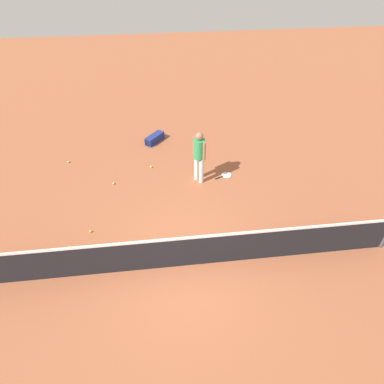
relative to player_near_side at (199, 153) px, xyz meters
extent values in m
plane|color=#9E5638|center=(0.81, 3.26, -1.01)|extent=(40.00, 40.00, 0.00)
cube|color=black|center=(0.81, 3.26, -0.55)|extent=(10.00, 0.02, 0.91)
cube|color=white|center=(0.81, 3.26, -0.07)|extent=(10.00, 0.04, 0.06)
cylinder|color=white|center=(-0.06, 0.09, -0.58)|extent=(0.19, 0.19, 0.85)
cylinder|color=white|center=(0.06, -0.09, -0.58)|extent=(0.19, 0.19, 0.85)
cylinder|color=#339959|center=(0.00, 0.00, 0.15)|extent=(0.47, 0.47, 0.62)
cylinder|color=#9E704C|center=(-0.12, 0.18, 0.17)|extent=(0.13, 0.13, 0.58)
cylinder|color=#9E704C|center=(0.12, -0.18, 0.17)|extent=(0.13, 0.13, 0.58)
sphere|color=#9E704C|center=(0.00, 0.00, 0.58)|extent=(0.32, 0.32, 0.23)
torus|color=white|center=(-0.92, -0.15, -1.00)|extent=(0.41, 0.41, 0.02)
cylinder|color=silver|center=(-0.92, -0.15, -1.00)|extent=(0.35, 0.35, 0.00)
cylinder|color=black|center=(-0.66, -0.04, -0.99)|extent=(0.27, 0.14, 0.03)
sphere|color=#C6E033|center=(1.47, -0.86, -0.98)|extent=(0.07, 0.07, 0.07)
sphere|color=#C6E033|center=(2.64, -0.11, -0.98)|extent=(0.07, 0.07, 0.07)
sphere|color=#C6E033|center=(4.22, -1.49, -0.98)|extent=(0.07, 0.07, 0.07)
sphere|color=#C6E033|center=(3.13, 1.89, -0.98)|extent=(0.07, 0.07, 0.07)
sphere|color=#C6E033|center=(3.61, 2.39, -0.98)|extent=(0.07, 0.07, 0.07)
cube|color=navy|center=(1.28, -2.48, -0.87)|extent=(0.74, 0.79, 0.28)
cylinder|color=black|center=(1.52, -2.22, -0.87)|extent=(0.27, 0.25, 0.27)
camera|label=1|loc=(1.22, 8.46, 5.58)|focal=32.13mm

